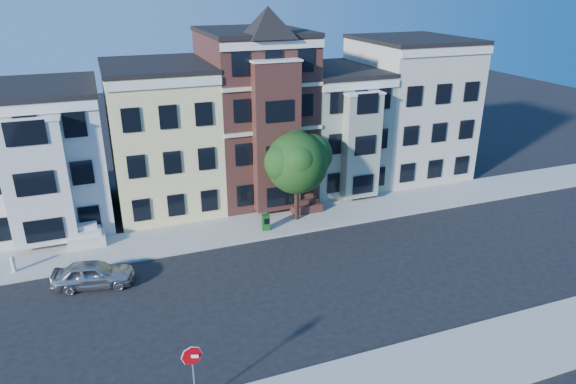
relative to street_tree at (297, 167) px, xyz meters
name	(u,v)px	position (x,y,z in m)	size (l,w,h in m)	color
ground	(335,281)	(-0.86, -7.97, -3.97)	(120.00, 120.00, 0.00)	black
far_sidewalk	(285,222)	(-0.86, 0.03, -3.90)	(60.00, 4.00, 0.15)	#9E9B93
near_sidewalk	(417,376)	(-0.86, -15.97, -3.90)	(60.00, 4.00, 0.15)	#9E9B93
house_white	(42,157)	(-15.86, 6.53, 0.53)	(8.00, 9.00, 9.00)	silver
house_yellow	(162,138)	(-7.86, 6.53, 1.03)	(7.00, 9.00, 10.00)	#EFE196
house_brown	(255,116)	(-0.86, 6.53, 2.03)	(7.00, 9.00, 12.00)	#43231D
house_green	(332,128)	(5.64, 6.53, 0.53)	(6.00, 9.00, 9.00)	gray
house_cream	(408,108)	(12.64, 6.53, 1.53)	(8.00, 9.00, 11.00)	beige
street_tree	(297,167)	(0.00, 0.00, 0.00)	(6.57, 6.57, 7.64)	#1F4D17
parked_car	(93,274)	(-13.32, -3.76, -3.25)	(1.71, 4.25, 1.45)	#A1A3A7
newspaper_box	(266,222)	(-2.51, -0.83, -3.27)	(0.49, 0.44, 1.10)	#165519
fire_hydrant	(14,266)	(-17.54, -0.88, -3.44)	(0.27, 0.27, 0.77)	beige
stop_sign	(193,372)	(-9.83, -14.27, -2.30)	(0.84, 0.12, 3.04)	#BC0109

